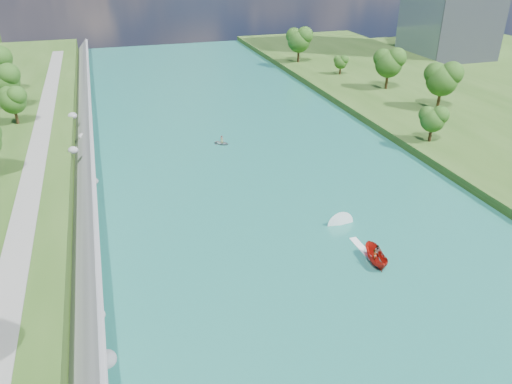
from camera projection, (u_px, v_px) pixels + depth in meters
name	position (u px, v px, depth m)	size (l,w,h in m)	color
ground	(336.00, 279.00, 54.37)	(260.00, 260.00, 0.00)	#2D5119
river_water	(275.00, 197.00, 71.36)	(55.00, 240.00, 0.10)	#1B675C
riprap_bank	(85.00, 215.00, 63.30)	(5.08, 236.00, 4.85)	slate
riverside_path	(26.00, 209.00, 61.13)	(3.00, 200.00, 0.10)	gray
trees_east	(444.00, 98.00, 92.94)	(18.45, 139.26, 11.41)	#174312
motorboat	(370.00, 251.00, 57.59)	(3.60, 19.18, 2.03)	#AB160D
raft	(222.00, 142.00, 89.44)	(3.33, 3.29, 1.59)	gray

